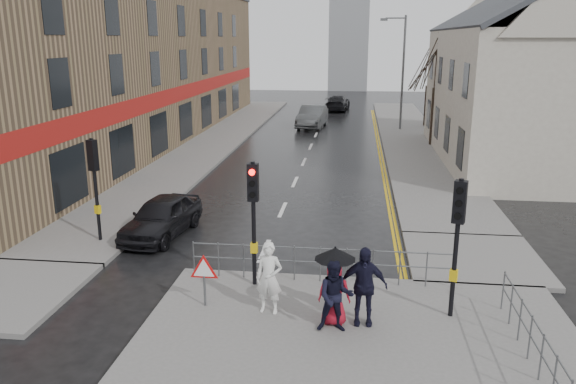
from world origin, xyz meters
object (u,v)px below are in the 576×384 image
(car_parked, at_px, (162,217))
(pedestrian_with_umbrella, at_px, (335,281))
(car_mid, at_px, (312,117))
(pedestrian_d, at_px, (363,286))
(pedestrian_b, at_px, (336,296))
(pedestrian_a, at_px, (269,278))

(car_parked, bearing_deg, pedestrian_with_umbrella, -35.56)
(pedestrian_with_umbrella, height_order, car_mid, pedestrian_with_umbrella)
(pedestrian_d, bearing_deg, pedestrian_b, -146.76)
(pedestrian_b, relative_size, car_mid, 0.34)
(car_mid, bearing_deg, car_parked, -91.68)
(car_mid, bearing_deg, pedestrian_b, -78.90)
(pedestrian_d, relative_size, car_mid, 0.38)
(pedestrian_a, relative_size, car_parked, 0.44)
(pedestrian_b, bearing_deg, car_mid, 90.70)
(pedestrian_a, xyz_separation_m, car_mid, (-1.39, 30.30, -0.21))
(pedestrian_with_umbrella, distance_m, car_mid, 30.83)
(pedestrian_a, bearing_deg, pedestrian_b, -16.90)
(car_parked, xyz_separation_m, car_mid, (3.17, 24.97, 0.13))
(pedestrian_a, height_order, pedestrian_b, pedestrian_a)
(car_parked, relative_size, car_mid, 0.81)
(pedestrian_d, bearing_deg, car_parked, 138.92)
(pedestrian_a, distance_m, car_parked, 7.03)
(car_mid, bearing_deg, pedestrian_with_umbrella, -78.91)
(pedestrian_a, relative_size, pedestrian_d, 0.95)
(pedestrian_a, relative_size, pedestrian_b, 1.05)
(pedestrian_with_umbrella, bearing_deg, pedestrian_d, 7.85)
(pedestrian_d, bearing_deg, pedestrian_a, 171.21)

